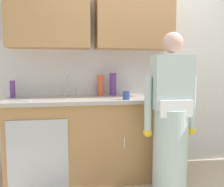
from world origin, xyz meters
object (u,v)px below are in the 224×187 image
object	(u,v)px
cup_by_sink	(126,95)
sink	(70,99)
bottle_soap	(13,89)
bottle_dish_liquid	(113,84)
bottle_cleaner_spray	(100,85)
person_at_sink	(171,128)
knife_on_counter	(19,101)
bottle_water_tall	(155,86)

from	to	relation	value
cup_by_sink	sink	bearing A→B (deg)	159.65
bottle_soap	cup_by_sink	bearing A→B (deg)	-17.30
bottle_dish_liquid	bottle_cleaner_spray	distance (m)	0.16
person_at_sink	sink	bearing A→B (deg)	150.61
sink	cup_by_sink	xyz separation A→B (m)	(0.60, -0.22, 0.06)
bottle_cleaner_spray	knife_on_counter	distance (m)	0.96
person_at_sink	bottle_cleaner_spray	bearing A→B (deg)	128.80
bottle_cleaner_spray	bottle_soap	world-z (taller)	bottle_cleaner_spray
bottle_cleaner_spray	cup_by_sink	distance (m)	0.49
person_at_sink	bottle_cleaner_spray	size ratio (longest dim) A/B	6.39
sink	bottle_cleaner_spray	size ratio (longest dim) A/B	1.97
bottle_water_tall	bottle_cleaner_spray	distance (m)	0.69
cup_by_sink	bottle_soap	bearing A→B (deg)	162.70
person_at_sink	bottle_water_tall	world-z (taller)	person_at_sink
bottle_water_tall	sink	bearing A→B (deg)	-172.18
person_at_sink	cup_by_sink	distance (m)	0.58
cup_by_sink	knife_on_counter	xyz separation A→B (m)	(-1.11, 0.06, -0.04)
knife_on_counter	bottle_soap	bearing A→B (deg)	-46.52
bottle_cleaner_spray	knife_on_counter	world-z (taller)	bottle_cleaner_spray
bottle_cleaner_spray	bottle_soap	size ratio (longest dim) A/B	1.29
bottle_cleaner_spray	bottle_soap	distance (m)	1.02
bottle_water_tall	bottle_soap	xyz separation A→B (m)	(-1.70, 0.02, -0.02)
person_at_sink	bottle_water_tall	xyz separation A→B (m)	(0.08, 0.70, 0.36)
bottle_dish_liquid	cup_by_sink	distance (m)	0.43
person_at_sink	knife_on_counter	xyz separation A→B (m)	(-1.49, 0.39, 0.25)
bottle_dish_liquid	sink	bearing A→B (deg)	-160.12
person_at_sink	bottle_water_tall	size ratio (longest dim) A/B	7.15
sink	bottle_dish_liquid	world-z (taller)	sink
sink	person_at_sink	xyz separation A→B (m)	(0.98, -0.55, -0.23)
bottle_dish_liquid	bottle_water_tall	xyz separation A→B (m)	(0.53, -0.05, -0.02)
sink	bottle_cleaner_spray	world-z (taller)	sink
person_at_sink	knife_on_counter	size ratio (longest dim) A/B	6.75
bottle_cleaner_spray	person_at_sink	bearing A→B (deg)	-51.20
bottle_cleaner_spray	cup_by_sink	bearing A→B (deg)	-61.70
sink	bottle_soap	size ratio (longest dim) A/B	2.55
bottle_dish_liquid	person_at_sink	bearing A→B (deg)	-58.84
person_at_sink	bottle_dish_liquid	xyz separation A→B (m)	(-0.45, 0.74, 0.39)
bottle_soap	bottle_cleaner_spray	bearing A→B (deg)	2.16
bottle_dish_liquid	cup_by_sink	bearing A→B (deg)	-80.04
person_at_sink	bottle_water_tall	distance (m)	0.79
bottle_cleaner_spray	cup_by_sink	world-z (taller)	bottle_cleaner_spray
sink	bottle_water_tall	world-z (taller)	sink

